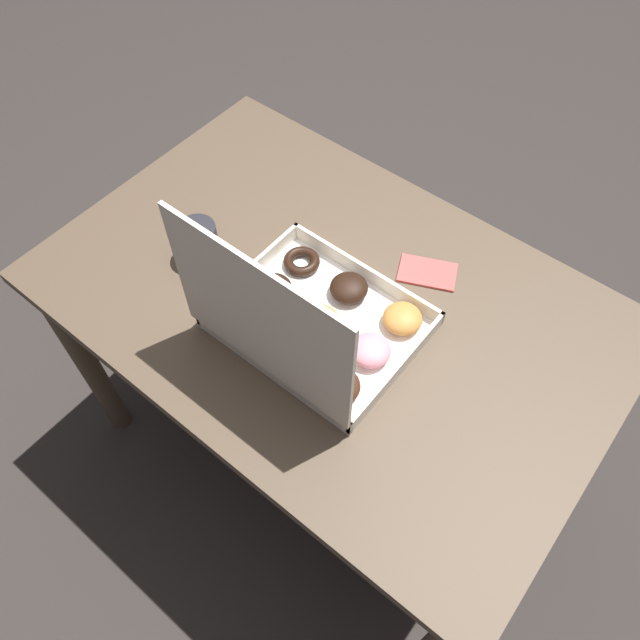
# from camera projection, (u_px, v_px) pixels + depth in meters

# --- Properties ---
(ground_plane) EXTENTS (8.00, 8.00, 0.00)m
(ground_plane) POSITION_uv_depth(u_px,v_px,m) (326.00, 442.00, 1.87)
(ground_plane) COLOR #2D2826
(dining_table) EXTENTS (1.16, 0.77, 0.73)m
(dining_table) POSITION_uv_depth(u_px,v_px,m) (329.00, 327.00, 1.35)
(dining_table) COLOR #4C3D2D
(dining_table) RESTS_ON ground_plane
(donut_box) EXTENTS (0.38, 0.31, 0.34)m
(donut_box) POSITION_uv_depth(u_px,v_px,m) (311.00, 322.00, 1.16)
(donut_box) COLOR white
(donut_box) RESTS_ON dining_table
(coffee_mug) EXTENTS (0.08, 0.08, 0.09)m
(coffee_mug) POSITION_uv_depth(u_px,v_px,m) (199.00, 241.00, 1.29)
(coffee_mug) COLOR #232328
(coffee_mug) RESTS_ON dining_table
(paper_napkin) EXTENTS (0.14, 0.12, 0.01)m
(paper_napkin) POSITION_uv_depth(u_px,v_px,m) (427.00, 273.00, 1.30)
(paper_napkin) COLOR #CC4C47
(paper_napkin) RESTS_ON dining_table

